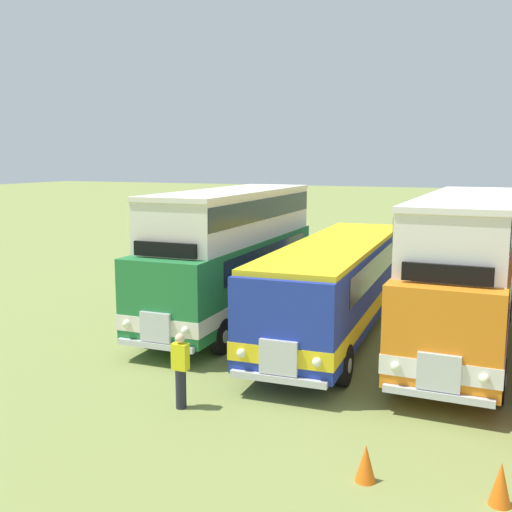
# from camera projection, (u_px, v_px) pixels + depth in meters

# --- Properties ---
(ground_plane) EXTENTS (200.00, 200.00, 0.00)m
(ground_plane) POSITION_uv_depth(u_px,v_px,m) (460.00, 349.00, 17.72)
(ground_plane) COLOR olive
(bus_first_in_row) EXTENTS (2.81, 10.03, 4.49)m
(bus_first_in_row) POSITION_uv_depth(u_px,v_px,m) (232.00, 250.00, 20.47)
(bus_first_in_row) COLOR #237538
(bus_first_in_row) RESTS_ON ground
(bus_second_in_row) EXTENTS (3.10, 11.71, 2.99)m
(bus_second_in_row) POSITION_uv_depth(u_px,v_px,m) (337.00, 281.00, 18.88)
(bus_second_in_row) COLOR #1E339E
(bus_second_in_row) RESTS_ON ground
(bus_third_in_row) EXTENTS (2.66, 11.37, 4.49)m
(bus_third_in_row) POSITION_uv_depth(u_px,v_px,m) (466.00, 264.00, 17.65)
(bus_third_in_row) COLOR orange
(bus_third_in_row) RESTS_ON ground
(cone_near_end) EXTENTS (0.36, 0.36, 0.67)m
(cone_near_end) POSITION_uv_depth(u_px,v_px,m) (366.00, 463.00, 10.44)
(cone_near_end) COLOR orange
(cone_near_end) RESTS_ON ground
(cone_mid_row) EXTENTS (0.36, 0.36, 0.74)m
(cone_mid_row) POSITION_uv_depth(u_px,v_px,m) (501.00, 484.00, 9.71)
(cone_mid_row) COLOR orange
(cone_mid_row) RESTS_ON ground
(marshal_person) EXTENTS (0.36, 0.24, 1.73)m
(marshal_person) POSITION_uv_depth(u_px,v_px,m) (181.00, 370.00, 13.43)
(marshal_person) COLOR #23232D
(marshal_person) RESTS_ON ground
(rope_fence_line) EXTENTS (21.09, 0.08, 1.05)m
(rope_fence_line) POSITION_uv_depth(u_px,v_px,m) (483.00, 267.00, 27.42)
(rope_fence_line) COLOR #8C704C
(rope_fence_line) RESTS_ON ground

